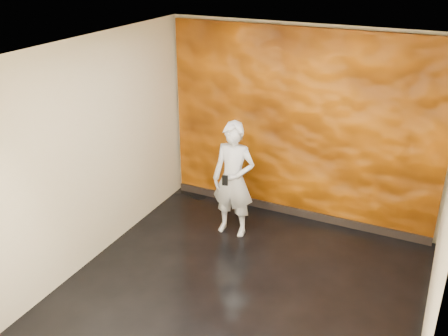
# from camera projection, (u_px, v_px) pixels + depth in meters

# --- Properties ---
(room) EXTENTS (4.02, 4.02, 2.81)m
(room) POSITION_uv_depth(u_px,v_px,m) (245.00, 182.00, 5.36)
(room) COLOR black
(room) RESTS_ON ground
(feature_wall) EXTENTS (3.90, 0.06, 2.75)m
(feature_wall) POSITION_uv_depth(u_px,v_px,m) (300.00, 128.00, 6.97)
(feature_wall) COLOR #BE5B04
(feature_wall) RESTS_ON ground
(baseboard) EXTENTS (3.90, 0.04, 0.12)m
(baseboard) POSITION_uv_depth(u_px,v_px,m) (294.00, 211.00, 7.49)
(baseboard) COLOR black
(baseboard) RESTS_ON ground
(man) EXTENTS (0.61, 0.41, 1.63)m
(man) POSITION_uv_depth(u_px,v_px,m) (234.00, 180.00, 6.75)
(man) COLOR #ACB2BC
(man) RESTS_ON ground
(phone) EXTENTS (0.08, 0.04, 0.14)m
(phone) POSITION_uv_depth(u_px,v_px,m) (225.00, 180.00, 6.52)
(phone) COLOR black
(phone) RESTS_ON man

